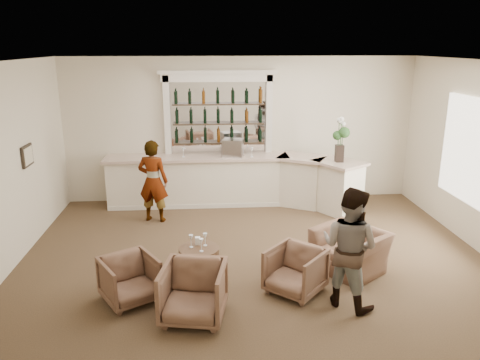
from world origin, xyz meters
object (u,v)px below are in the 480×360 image
armchair_center (193,292)px  sommelier (153,181)px  armchair_left (130,280)px  cocktail_table (199,262)px  armchair_far (350,250)px  flower_vase (340,137)px  bar_counter (235,181)px  guest (349,247)px  armchair_right (295,271)px  espresso_machine (233,148)px

armchair_center → sommelier: bearing=113.9°
sommelier → armchair_center: (0.89, -3.71, -0.47)m
sommelier → armchair_left: bearing=104.7°
sommelier → cocktail_table: bearing=125.6°
armchair_far → armchair_center: bearing=-100.5°
sommelier → flower_vase: flower_vase is taller
armchair_center → armchair_far: (2.50, 1.23, -0.04)m
bar_counter → cocktail_table: bar_counter is taller
bar_counter → armchair_center: (-0.84, -4.57, -0.19)m
cocktail_table → flower_vase: bearing=43.1°
flower_vase → guest: bearing=-103.4°
armchair_left → flower_vase: 5.40m
bar_counter → cocktail_table: size_ratio=9.00×
bar_counter → armchair_right: size_ratio=7.54×
espresso_machine → cocktail_table: bearing=-89.3°
armchair_far → flower_vase: size_ratio=1.09×
armchair_left → espresso_machine: 4.54m
armchair_left → armchair_center: bearing=-60.5°
armchair_center → armchair_far: size_ratio=0.80×
bar_counter → armchair_far: (1.66, -3.34, -0.23)m
guest → armchair_far: guest is taller
guest → flower_vase: bearing=-59.2°
guest → armchair_left: size_ratio=2.35×
guest → flower_vase: 3.91m
armchair_left → flower_vase: flower_vase is taller
armchair_right → flower_vase: flower_vase is taller
cocktail_table → espresso_machine: (0.75, 3.44, 1.08)m
bar_counter → armchair_left: bearing=-113.5°
armchair_center → armchair_right: bearing=31.8°
cocktail_table → armchair_left: (-0.98, -0.64, 0.08)m
cocktail_table → armchair_far: bearing=1.8°
flower_vase → armchair_far: bearing=-101.1°
bar_counter → sommelier: 1.95m
bar_counter → armchair_center: bar_counter is taller
armchair_left → armchair_far: size_ratio=0.70×
guest → armchair_right: (-0.67, 0.37, -0.52)m
espresso_machine → bar_counter: bearing=-31.9°
espresso_machine → flower_vase: bearing=-3.7°
espresso_machine → armchair_far: bearing=-50.4°
cocktail_table → bar_counter: bearing=77.2°
cocktail_table → armchair_far: 2.44m
guest → armchair_center: guest is taller
armchair_left → espresso_machine: (1.73, 4.08, 1.00)m
bar_counter → armchair_right: bar_counter is taller
armchair_far → espresso_machine: size_ratio=2.37×
cocktail_table → armchair_right: size_ratio=0.84×
armchair_right → cocktail_table: bearing=-160.5°
cocktail_table → armchair_center: 1.16m
sommelier → armchair_right: sommelier is taller
sommelier → armchair_center: sommelier is taller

